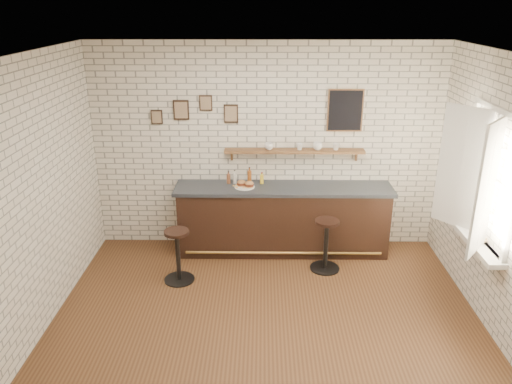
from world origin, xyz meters
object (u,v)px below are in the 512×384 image
(book_lower, at_px, (474,238))
(bar_stool_right, at_px, (326,243))
(bar_counter, at_px, (283,219))
(shelf_cup_a, at_px, (269,146))
(bar_stool_left, at_px, (178,254))
(condiment_bottle_yellow, at_px, (262,179))
(bitters_bottle_white, at_px, (235,178))
(shelf_cup_d, at_px, (336,147))
(bitters_bottle_brown, at_px, (229,179))
(shelf_cup_b, at_px, (300,147))
(sandwich_plate, at_px, (245,187))
(bitters_bottle_amber, at_px, (249,177))
(book_upper, at_px, (473,236))
(shelf_cup_c, at_px, (318,146))
(ciabatta_sandwich, at_px, (245,184))

(book_lower, bearing_deg, bar_stool_right, 142.18)
(bar_counter, xyz_separation_m, bar_stool_right, (0.57, -0.55, -0.11))
(book_lower, bearing_deg, shelf_cup_a, 137.19)
(bar_stool_left, bearing_deg, condiment_bottle_yellow, 42.59)
(bitters_bottle_white, relative_size, shelf_cup_d, 2.10)
(bitters_bottle_brown, distance_m, shelf_cup_b, 1.12)
(sandwich_plate, bearing_deg, bitters_bottle_brown, 146.42)
(bitters_bottle_amber, height_order, bar_stool_left, bitters_bottle_amber)
(bar_stool_right, distance_m, shelf_cup_d, 1.38)
(book_lower, bearing_deg, book_upper, 82.55)
(bar_stool_left, bearing_deg, shelf_cup_c, 29.69)
(condiment_bottle_yellow, relative_size, shelf_cup_b, 1.72)
(sandwich_plate, relative_size, bitters_bottle_amber, 1.13)
(bitters_bottle_brown, bearing_deg, shelf_cup_a, 6.77)
(bar_stool_left, height_order, book_upper, book_upper)
(bitters_bottle_amber, distance_m, shelf_cup_d, 1.31)
(bitters_bottle_amber, relative_size, shelf_cup_c, 1.82)
(bar_stool_left, distance_m, shelf_cup_b, 2.27)
(sandwich_plate, relative_size, bar_stool_right, 0.38)
(sandwich_plate, xyz_separation_m, bar_stool_right, (1.13, -0.52, -0.62))
(bitters_bottle_white, distance_m, shelf_cup_a, 0.67)
(bitters_bottle_amber, relative_size, condiment_bottle_yellow, 1.46)
(bar_counter, relative_size, shelf_cup_a, 25.45)
(ciabatta_sandwich, bearing_deg, shelf_cup_b, 16.36)
(shelf_cup_c, relative_size, shelf_cup_d, 1.40)
(sandwich_plate, bearing_deg, shelf_cup_b, 16.14)
(shelf_cup_b, bearing_deg, shelf_cup_a, 118.78)
(bar_counter, bearing_deg, shelf_cup_b, 41.95)
(bar_counter, relative_size, bitters_bottle_brown, 17.00)
(shelf_cup_c, xyz_separation_m, book_lower, (1.65, -1.66, -0.61))
(bitters_bottle_amber, distance_m, condiment_bottle_yellow, 0.18)
(book_lower, bearing_deg, bitters_bottle_amber, 141.23)
(bitters_bottle_brown, relative_size, shelf_cup_a, 1.50)
(bitters_bottle_brown, relative_size, shelf_cup_d, 1.88)
(bitters_bottle_brown, height_order, shelf_cup_b, shelf_cup_b)
(bar_counter, relative_size, book_upper, 15.48)
(condiment_bottle_yellow, bearing_deg, bar_counter, -22.97)
(shelf_cup_d, bearing_deg, bitters_bottle_white, -163.25)
(condiment_bottle_yellow, xyz_separation_m, shelf_cup_d, (1.05, 0.07, 0.46))
(shelf_cup_c, xyz_separation_m, book_upper, (1.65, -1.65, -0.59))
(shelf_cup_b, height_order, book_lower, shelf_cup_b)
(shelf_cup_a, distance_m, book_lower, 2.94)
(sandwich_plate, distance_m, shelf_cup_a, 0.67)
(bar_stool_right, relative_size, shelf_cup_c, 5.41)
(ciabatta_sandwich, xyz_separation_m, shelf_cup_c, (1.02, 0.23, 0.49))
(sandwich_plate, bearing_deg, shelf_cup_c, 12.30)
(sandwich_plate, height_order, shelf_cup_c, shelf_cup_c)
(shelf_cup_a, distance_m, book_upper, 2.92)
(bitters_bottle_white, relative_size, condiment_bottle_yellow, 1.21)
(shelf_cup_b, xyz_separation_m, book_upper, (1.91, -1.65, -0.59))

